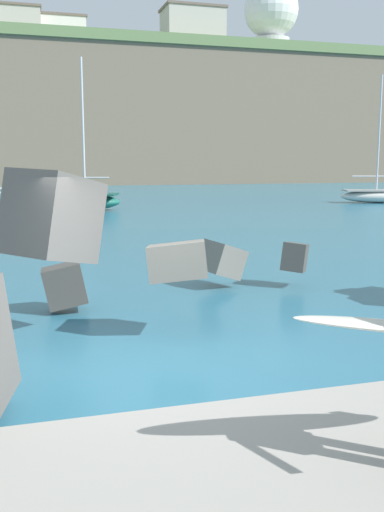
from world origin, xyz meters
The scene contains 9 objects.
ground_plane centered at (0.00, 0.00, 0.00)m, with size 400.00×400.00×0.00m, color #2D6B84.
breakwater_jetty centered at (2.86, 1.29, 1.03)m, with size 32.22×7.02×2.64m.
boat_near_right centered at (21.65, 26.34, 0.53)m, with size 5.71×2.95×8.27m.
boat_far_left centered at (1.68, 26.00, 0.55)m, with size 5.07×3.45×8.35m.
headland_bluff centered at (16.20, 76.34, 8.68)m, with size 104.48×33.05×17.32m.
radar_dome centered at (33.99, 73.40, 23.32)m, with size 7.79×7.79×10.72m.
station_building_west centered at (21.33, 70.21, 20.08)m, with size 8.09×5.64×5.49m.
station_building_central centered at (4.08, 77.51, 19.83)m, with size 8.02×4.47×4.99m.
station_building_east centered at (-1.48, 75.87, 19.99)m, with size 7.06×5.73×5.31m.
Camera 1 is at (-1.38, -7.22, 2.71)m, focal length 40.59 mm.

